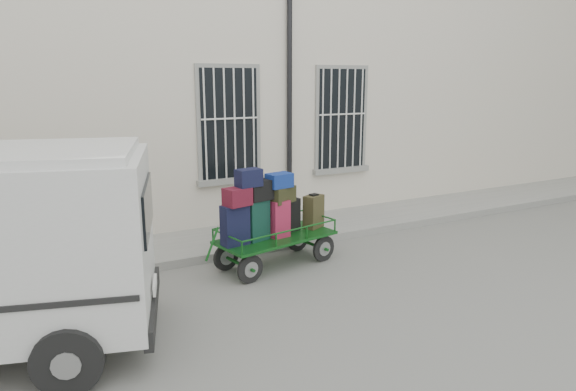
% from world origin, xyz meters
% --- Properties ---
extents(ground, '(80.00, 80.00, 0.00)m').
position_xyz_m(ground, '(0.00, 0.00, 0.00)').
color(ground, slate).
rests_on(ground, ground).
extents(building, '(24.00, 5.15, 6.00)m').
position_xyz_m(building, '(0.00, 5.50, 3.00)').
color(building, beige).
rests_on(building, ground).
extents(sidewalk, '(24.00, 1.70, 0.15)m').
position_xyz_m(sidewalk, '(0.00, 2.20, 0.07)').
color(sidewalk, gray).
rests_on(sidewalk, ground).
extents(luggage_cart, '(2.45, 1.31, 1.75)m').
position_xyz_m(luggage_cart, '(-0.58, 0.69, 0.87)').
color(luggage_cart, black).
rests_on(luggage_cart, ground).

